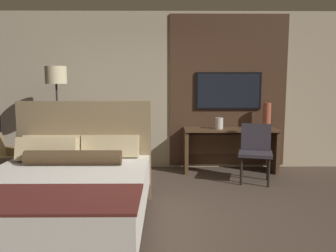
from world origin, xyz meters
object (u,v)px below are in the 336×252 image
object	(u,v)px
armchair_by_window	(20,172)
desk	(229,142)
vase_tall	(267,115)
desk_chair	(256,147)
floor_lamp	(56,84)
tv	(228,91)
bed	(64,196)
vase_short	(219,123)

from	to	relation	value
armchair_by_window	desk	bearing A→B (deg)	-84.64
vase_tall	desk_chair	bearing A→B (deg)	-119.04
floor_lamp	tv	bearing A→B (deg)	10.64
tv	vase_tall	world-z (taller)	tv
bed	floor_lamp	size ratio (longest dim) A/B	1.15
desk_chair	vase_short	world-z (taller)	vase_short
tv	vase_short	world-z (taller)	tv
tv	armchair_by_window	distance (m)	3.65
desk_chair	armchair_by_window	bearing A→B (deg)	-156.95
bed	vase_short	world-z (taller)	bed
bed	armchair_by_window	bearing A→B (deg)	128.82
armchair_by_window	vase_short	world-z (taller)	vase_short
bed	armchair_by_window	distance (m)	1.64
floor_lamp	vase_tall	bearing A→B (deg)	5.71
armchair_by_window	tv	bearing A→B (deg)	-81.13
tv	desk_chair	distance (m)	1.24
tv	desk	bearing A→B (deg)	-90.00
armchair_by_window	vase_tall	size ratio (longest dim) A/B	2.41
bed	tv	xyz separation A→B (m)	(2.19, 2.58, 1.04)
desk	desk_chair	bearing A→B (deg)	-64.96
desk_chair	floor_lamp	bearing A→B (deg)	-169.87
desk	armchair_by_window	size ratio (longest dim) A/B	1.50
desk	tv	world-z (taller)	tv
bed	desk_chair	bearing A→B (deg)	35.00
armchair_by_window	vase_short	size ratio (longest dim) A/B	5.56
desk_chair	armchair_by_window	xyz separation A→B (m)	(-3.51, -0.46, -0.27)
bed	vase_short	xyz separation A→B (m)	(1.99, 2.30, 0.49)
desk	floor_lamp	bearing A→B (deg)	-173.70
desk	tv	distance (m)	0.93
desk	vase_tall	xyz separation A→B (m)	(0.65, 0.03, 0.47)
bed	armchair_by_window	world-z (taller)	bed
vase_short	armchair_by_window	bearing A→B (deg)	-161.17
armchair_by_window	vase_tall	world-z (taller)	vase_tall
tv	vase_tall	bearing A→B (deg)	-16.17
desk	floor_lamp	distance (m)	3.08
desk	tv	bearing A→B (deg)	90.00
bed	desk	bearing A→B (deg)	47.08
tv	floor_lamp	distance (m)	2.95
desk	tv	xyz separation A→B (m)	(0.00, 0.22, 0.90)
desk	vase_tall	size ratio (longest dim) A/B	3.62
desk	vase_short	xyz separation A→B (m)	(-0.20, -0.05, 0.35)
desk	armchair_by_window	bearing A→B (deg)	-161.40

